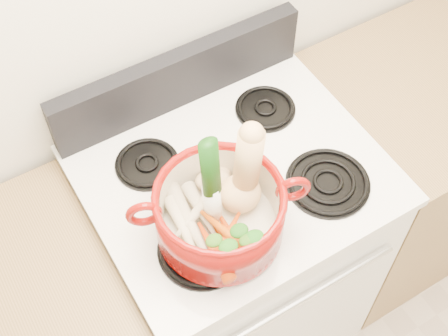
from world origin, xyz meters
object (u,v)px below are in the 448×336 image
dutch_oven (220,213)px  squash (241,173)px  leek (212,185)px  stove_body (232,257)px

dutch_oven → squash: squash is taller
dutch_oven → leek: (-0.01, 0.02, 0.11)m
leek → dutch_oven: bearing=-64.7°
dutch_oven → squash: (0.07, 0.02, 0.09)m
dutch_oven → leek: bearing=141.1°
stove_body → leek: leek is taller
dutch_oven → leek: 0.11m
stove_body → dutch_oven: bearing=-132.6°
squash → leek: size_ratio=0.87×
stove_body → squash: 0.68m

